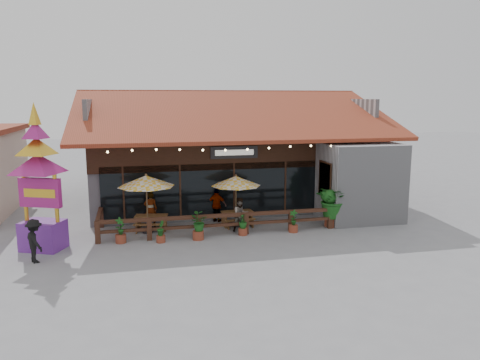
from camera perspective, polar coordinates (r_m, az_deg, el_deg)
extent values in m
plane|color=gray|center=(20.46, 1.76, -6.08)|extent=(100.00, 100.00, 0.00)
cube|color=#A6A6AB|center=(26.74, -2.02, 2.10)|extent=(14.00, 10.00, 4.00)
cube|color=#341C10|center=(21.37, -3.41, 3.35)|extent=(11.00, 0.16, 1.60)
cube|color=black|center=(21.61, -3.35, -1.14)|extent=(10.00, 0.12, 2.40)
cube|color=#FFD572|center=(21.80, -3.44, -1.04)|extent=(9.80, 0.05, 2.20)
cube|color=#A6A6AB|center=(22.51, 14.39, -0.21)|extent=(3.50, 2.70, 3.60)
cube|color=red|center=(21.58, 10.32, 0.05)|extent=(0.06, 1.20, 1.50)
cube|color=#341C10|center=(21.57, 10.29, 0.05)|extent=(0.04, 1.34, 1.64)
cube|color=maroon|center=(23.08, -0.40, 8.09)|extent=(15.50, 7.05, 2.37)
cube|color=maroon|center=(29.95, -3.34, 8.50)|extent=(15.50, 7.05, 2.37)
cube|color=maroon|center=(26.50, -2.07, 10.75)|extent=(15.50, 0.30, 0.12)
cube|color=#A6A6AB|center=(26.11, -17.45, 7.42)|extent=(0.20, 9.00, 1.80)
cube|color=#A6A6AB|center=(28.67, 11.95, 7.84)|extent=(0.20, 9.00, 1.80)
cube|color=black|center=(21.44, -0.71, 3.39)|extent=(2.20, 0.10, 0.55)
cube|color=silver|center=(21.38, -0.68, 3.37)|extent=(1.80, 0.02, 0.25)
cube|color=#341C10|center=(21.29, -14.01, -1.59)|extent=(0.08, 0.08, 2.40)
cube|color=#341C10|center=(21.38, -7.30, -1.32)|extent=(0.08, 0.08, 2.40)
cube|color=#341C10|center=(21.76, -0.74, -1.04)|extent=(0.08, 0.08, 2.40)
cube|color=#341C10|center=(22.41, 5.52, -0.77)|extent=(0.08, 0.08, 2.40)
sphere|color=#E1BC7C|center=(19.24, -15.84, 3.31)|extent=(0.09, 0.09, 0.09)
sphere|color=#E1BC7C|center=(19.21, -13.01, 3.54)|extent=(0.09, 0.09, 0.09)
sphere|color=#E1BC7C|center=(19.23, -10.18, 3.67)|extent=(0.09, 0.09, 0.09)
sphere|color=#E1BC7C|center=(19.30, -7.35, 3.69)|extent=(0.09, 0.09, 0.09)
sphere|color=#E1BC7C|center=(19.42, -4.55, 3.65)|extent=(0.09, 0.09, 0.09)
sphere|color=#E1BC7C|center=(19.58, -1.80, 3.65)|extent=(0.09, 0.09, 0.09)
sphere|color=#E1BC7C|center=(19.78, 0.91, 3.74)|extent=(0.09, 0.09, 0.09)
sphere|color=#E1BC7C|center=(20.03, 3.56, 3.92)|extent=(0.09, 0.09, 0.09)
sphere|color=#E1BC7C|center=(20.31, 6.14, 4.07)|extent=(0.09, 0.09, 0.09)
sphere|color=#E1BC7C|center=(20.64, 8.64, 4.13)|extent=(0.09, 0.09, 0.09)
sphere|color=#E1BC7C|center=(21.01, 11.05, 4.09)|extent=(0.09, 0.09, 0.09)
cube|color=#412317|center=(19.29, -16.97, -6.13)|extent=(0.20, 0.20, 0.90)
cube|color=#412317|center=(19.24, -11.00, -5.92)|extent=(0.20, 0.20, 0.90)
cube|color=#412317|center=(19.40, -5.06, -5.64)|extent=(0.20, 0.20, 0.90)
cube|color=#412317|center=(19.75, 0.72, -5.31)|extent=(0.20, 0.20, 0.90)
cube|color=#412317|center=(20.30, 6.24, -4.95)|extent=(0.20, 0.20, 0.90)
cube|color=#412317|center=(20.95, 10.91, -4.60)|extent=(0.20, 0.20, 0.90)
cube|color=#412317|center=(19.43, -2.44, -4.36)|extent=(9.80, 0.16, 0.14)
cube|color=#412317|center=(19.53, -2.43, -5.50)|extent=(9.80, 0.12, 0.12)
cube|color=#412317|center=(20.40, -16.80, -4.09)|extent=(0.16, 2.50, 0.14)
cube|color=#412317|center=(21.61, -16.55, -4.40)|extent=(0.20, 0.20, 0.90)
cylinder|color=brown|center=(20.15, -11.27, -3.02)|extent=(0.06, 0.06, 2.39)
cone|color=gold|center=(19.94, -11.37, -0.11)|extent=(2.64, 2.64, 0.47)
sphere|color=brown|center=(19.90, -11.39, 0.63)|extent=(0.10, 0.10, 0.10)
cylinder|color=black|center=(20.44, -11.15, -6.20)|extent=(0.46, 0.46, 0.06)
cylinder|color=brown|center=(20.75, -0.50, -2.71)|extent=(0.06, 0.06, 2.20)
cone|color=gold|center=(20.56, -0.50, -0.11)|extent=(2.39, 2.39, 0.43)
sphere|color=brown|center=(20.52, -0.50, 0.55)|extent=(0.10, 0.10, 0.10)
cylinder|color=black|center=(21.01, -0.49, -5.57)|extent=(0.42, 0.42, 0.06)
cube|color=brown|center=(20.58, -10.78, -4.32)|extent=(1.48, 0.89, 0.05)
cube|color=brown|center=(20.75, -12.41, -5.17)|extent=(0.18, 0.61, 0.64)
cube|color=brown|center=(20.58, -9.08, -5.19)|extent=(0.18, 0.61, 0.64)
cube|color=brown|center=(20.19, -10.95, -5.37)|extent=(1.40, 0.49, 0.04)
cube|color=brown|center=(21.09, -10.57, -4.69)|extent=(1.40, 0.49, 0.04)
cube|color=brown|center=(20.94, -0.34, -3.90)|extent=(1.42, 0.76, 0.05)
cube|color=brown|center=(20.85, -1.92, -4.87)|extent=(0.12, 0.61, 0.64)
cube|color=brown|center=(21.19, 1.22, -4.62)|extent=(0.12, 0.61, 0.64)
cube|color=brown|center=(20.56, 0.06, -4.90)|extent=(1.39, 0.35, 0.04)
cube|color=brown|center=(21.44, -0.72, -4.28)|extent=(1.39, 0.35, 0.04)
cube|color=#682790|center=(19.26, -22.85, -6.22)|extent=(1.78, 1.59, 1.09)
cube|color=#9F1D70|center=(18.89, -23.19, -1.42)|extent=(1.59, 0.88, 1.09)
cube|color=gold|center=(18.76, -23.26, -1.50)|extent=(1.18, 0.55, 0.32)
cylinder|color=gold|center=(19.05, -25.04, -2.03)|extent=(0.15, 0.15, 1.82)
cylinder|color=gold|center=(18.82, -21.24, -1.90)|extent=(0.15, 0.15, 1.82)
pyramid|color=#9F1D70|center=(18.67, -23.49, 2.97)|extent=(2.89, 2.89, 0.73)
pyramid|color=gold|center=(18.62, -23.62, 4.78)|extent=(2.05, 2.05, 0.64)
pyramid|color=#9F1D70|center=(18.58, -23.75, 6.60)|extent=(1.33, 1.33, 0.64)
pyramid|color=gold|center=(18.57, -23.90, 8.71)|extent=(0.60, 0.60, 0.82)
cylinder|color=brown|center=(21.31, 11.01, -5.03)|extent=(0.57, 0.57, 0.41)
imported|color=#1D5E1A|center=(21.07, 11.11, -2.26)|extent=(1.92, 1.99, 1.70)
sphere|color=#1D5E1A|center=(21.11, 11.53, -3.14)|extent=(0.57, 0.57, 0.57)
sphere|color=#1D5E1A|center=(21.17, 10.67, -2.55)|extent=(0.49, 0.49, 0.49)
imported|color=#341C10|center=(21.13, -10.84, -3.52)|extent=(0.58, 0.38, 1.58)
imported|color=#341C10|center=(20.00, 0.09, -4.26)|extent=(0.79, 0.65, 1.48)
imported|color=#341C10|center=(21.60, -2.82, -3.06)|extent=(0.98, 0.83, 1.58)
imported|color=black|center=(17.81, -23.76, -6.81)|extent=(0.99, 1.15, 1.54)
cylinder|color=brown|center=(19.22, -14.33, -6.94)|extent=(0.42, 0.42, 0.34)
imported|color=#1D5E1A|center=(19.07, -14.39, -5.46)|extent=(0.43, 0.36, 0.70)
cylinder|color=brown|center=(18.96, -9.63, -7.08)|extent=(0.36, 0.36, 0.29)
imported|color=#1D5E1A|center=(18.83, -9.67, -5.81)|extent=(0.34, 0.38, 0.59)
cylinder|color=brown|center=(19.11, -5.12, -6.72)|extent=(0.46, 0.46, 0.36)
imported|color=#1D5E1A|center=(18.96, -5.15, -5.10)|extent=(0.89, 0.88, 0.75)
cylinder|color=brown|center=(19.65, 0.35, -6.31)|extent=(0.37, 0.37, 0.30)
imported|color=#1D5E1A|center=(19.53, 0.35, -5.02)|extent=(0.46, 0.46, 0.62)
cylinder|color=brown|center=(20.19, 6.50, -5.90)|extent=(0.40, 0.40, 0.32)
imported|color=#1D5E1A|center=(20.06, 6.53, -4.56)|extent=(0.41, 0.40, 0.65)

